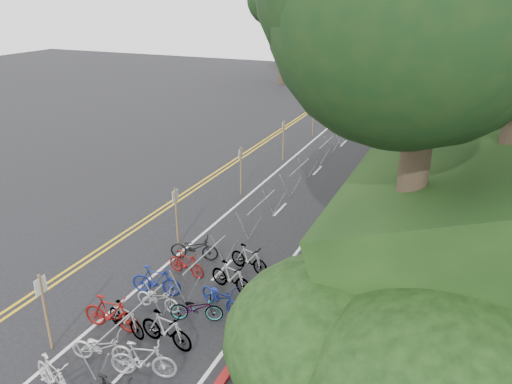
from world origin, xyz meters
TOP-DOWN VIEW (x-y plane):
  - ground at (0.00, 0.00)m, footprint 120.00×120.00m
  - road_markings at (0.63, 10.10)m, footprint 7.47×80.00m
  - red_curb at (5.70, 12.00)m, footprint 0.25×28.00m
  - bike_rack_front at (2.64, -0.81)m, footprint 1.10×3.31m
  - bike_racks_rest at (3.00, 13.00)m, footprint 1.14×23.00m
  - signpost_near at (0.58, -1.84)m, footprint 0.08×0.40m
  - signposts_rest at (0.60, 14.00)m, footprint 0.08×18.40m
  - bike_front at (1.64, -0.42)m, footprint 0.69×1.94m
  - bike_valet at (2.97, 0.64)m, footprint 3.57×9.35m

SIDE VIEW (x-z plane):
  - ground at x=0.00m, z-range 0.00..0.00m
  - road_markings at x=0.63m, z-range 0.00..0.01m
  - red_curb at x=5.70m, z-range 0.00..0.10m
  - bike_valet at x=2.97m, z-range -0.05..1.05m
  - bike_front at x=1.64m, z-range 0.00..1.14m
  - bike_rack_front at x=2.64m, z-range 0.27..1.36m
  - bike_racks_rest at x=3.00m, z-range 0.27..1.44m
  - signpost_near at x=0.58m, z-range 0.18..2.62m
  - signposts_rest at x=0.60m, z-range 0.18..2.68m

